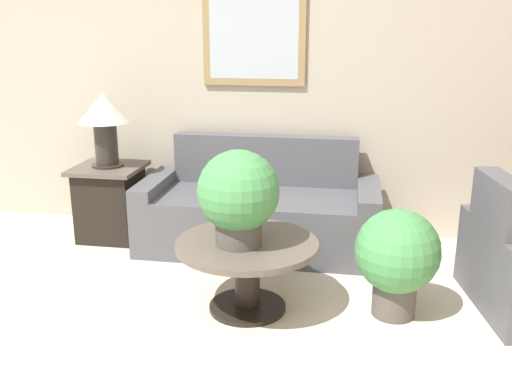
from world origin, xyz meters
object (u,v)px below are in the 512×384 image
coffee_table (247,261)px  potted_plant_floor (397,256)px  table_lamp (104,117)px  side_table (111,201)px  couch_main (260,213)px  potted_plant_on_table (238,195)px

coffee_table → potted_plant_floor: bearing=5.1°
table_lamp → potted_plant_floor: bearing=-23.4°
side_table → table_lamp: (0.00, 0.00, 0.75)m
couch_main → table_lamp: 1.53m
couch_main → table_lamp: size_ratio=3.11×
couch_main → potted_plant_on_table: size_ratio=3.22×
table_lamp → potted_plant_on_table: (1.38, -1.17, -0.27)m
couch_main → potted_plant_floor: couch_main is taller
potted_plant_floor → table_lamp: bearing=156.6°
coffee_table → potted_plant_on_table: (-0.04, -0.05, 0.46)m
table_lamp → coffee_table: bearing=-38.0°
potted_plant_floor → potted_plant_on_table: bearing=-172.1°
potted_plant_on_table → potted_plant_floor: size_ratio=0.85×
side_table → potted_plant_floor: size_ratio=0.91×
coffee_table → potted_plant_on_table: size_ratio=1.52×
couch_main → potted_plant_floor: bearing=-44.4°
couch_main → potted_plant_floor: size_ratio=2.75×
side_table → potted_plant_floor: (2.38, -1.03, 0.08)m
coffee_table → table_lamp: table_lamp is taller
coffee_table → side_table: (-1.42, 1.11, -0.02)m
table_lamp → side_table: bearing=0.0°
coffee_table → table_lamp: (-1.42, 1.11, 0.73)m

